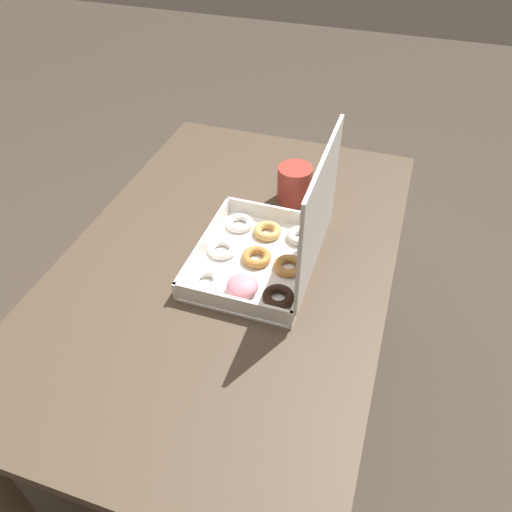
% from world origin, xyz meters
% --- Properties ---
extents(ground_plane, '(8.00, 8.00, 0.00)m').
position_xyz_m(ground_plane, '(0.00, 0.00, 0.00)').
color(ground_plane, '#42382D').
extents(dining_table, '(1.24, 0.79, 0.71)m').
position_xyz_m(dining_table, '(0.00, 0.00, 0.62)').
color(dining_table, '#4C3D2D').
rests_on(dining_table, ground_plane).
extents(donut_box, '(0.35, 0.28, 0.33)m').
position_xyz_m(donut_box, '(0.00, 0.11, 0.78)').
color(donut_box, white).
rests_on(donut_box, dining_table).
extents(coffee_mug, '(0.10, 0.10, 0.10)m').
position_xyz_m(coffee_mug, '(-0.29, 0.09, 0.77)').
color(coffee_mug, '#A3382D').
rests_on(coffee_mug, dining_table).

